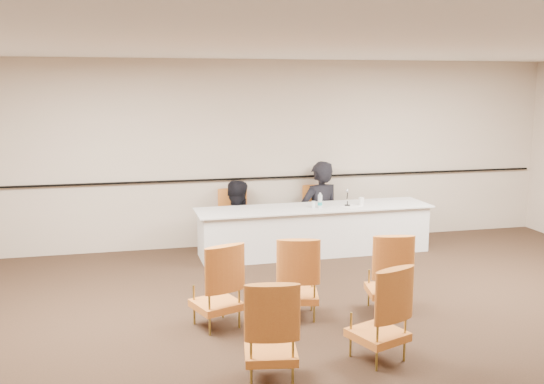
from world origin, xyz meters
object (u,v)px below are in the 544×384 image
at_px(coffee_cup, 361,201).
at_px(panelist_second_chair, 235,220).
at_px(aud_chair_back_mid, 378,312).
at_px(panelist_main_chair, 320,215).
at_px(microphone, 347,198).
at_px(drinking_glass, 314,204).
at_px(panelist_main, 320,219).
at_px(panelist_second, 235,232).
at_px(water_bottle, 320,200).
at_px(aud_chair_front_mid, 297,276).
at_px(aud_chair_back_left, 271,329).
at_px(aud_chair_front_left, 216,284).
at_px(panel_table, 314,230).
at_px(aud_chair_front_right, 388,272).

bearing_deg(coffee_cup, panelist_second_chair, 163.26).
bearing_deg(aud_chair_back_mid, panelist_main_chair, 58.73).
bearing_deg(aud_chair_back_mid, coffee_cup, 50.02).
bearing_deg(microphone, drinking_glass, -163.15).
xyz_separation_m(panelist_main, coffee_cup, (0.48, -0.60, 0.39)).
bearing_deg(panelist_second, water_bottle, 161.61).
height_order(panelist_main_chair, panelist_second_chair, same).
distance_m(aud_chair_front_mid, aud_chair_back_left, 1.52).
xyz_separation_m(aud_chair_back_left, aud_chair_back_mid, (1.09, 0.16, 0.00)).
xyz_separation_m(microphone, aud_chair_back_left, (-2.13, -3.82, -0.38)).
height_order(panelist_main, aud_chair_front_mid, panelist_main).
bearing_deg(aud_chair_front_left, panelist_main_chair, 34.60).
bearing_deg(coffee_cup, panelist_second, 163.26).
height_order(microphone, coffee_cup, microphone).
bearing_deg(panel_table, panelist_second_chair, 154.36).
height_order(panelist_main, aud_chair_back_mid, panelist_main).
relative_size(panelist_second_chair, aud_chair_back_mid, 1.00).
relative_size(panelist_main, aud_chair_front_right, 2.03).
xyz_separation_m(panelist_main, microphone, (0.26, -0.60, 0.45)).
bearing_deg(drinking_glass, panelist_second, 153.58).
distance_m(panelist_main_chair, aud_chair_back_mid, 4.33).
xyz_separation_m(microphone, aud_chair_back_mid, (-1.04, -3.66, -0.38)).
xyz_separation_m(panel_table, drinking_glass, (-0.03, -0.04, 0.42)).
bearing_deg(aud_chair_back_mid, panelist_second_chair, 77.75).
height_order(panelist_second, drinking_glass, panelist_second).
height_order(microphone, aud_chair_back_left, microphone).
height_order(coffee_cup, aud_chair_front_left, aud_chair_front_left).
xyz_separation_m(aud_chair_front_left, aud_chair_front_right, (1.99, -0.02, 0.00)).
height_order(water_bottle, aud_chair_front_right, water_bottle).
distance_m(panel_table, water_bottle, 0.50).
height_order(coffee_cup, aud_chair_front_right, aud_chair_front_right).
height_order(panelist_main, aud_chair_back_left, panelist_main).
bearing_deg(panelist_main, coffee_cup, 114.42).
bearing_deg(panel_table, aud_chair_front_right, -89.27).
bearing_deg(coffee_cup, panelist_main_chair, 128.68).
bearing_deg(drinking_glass, coffee_cup, -0.93).
distance_m(microphone, aud_chair_back_left, 4.39).
bearing_deg(aud_chair_back_left, drinking_glass, 76.89).
bearing_deg(aud_chair_front_left, panelist_main, 34.60).
bearing_deg(microphone, panel_table, -167.09).
bearing_deg(aud_chair_front_mid, drinking_glass, 81.46).
height_order(panel_table, panelist_second, panelist_second).
height_order(aud_chair_front_mid, aud_chair_front_right, same).
xyz_separation_m(panel_table, panelist_second_chair, (-1.16, 0.53, 0.11)).
bearing_deg(aud_chair_back_mid, aud_chair_back_left, 167.32).
bearing_deg(aud_chair_front_left, water_bottle, 31.00).
xyz_separation_m(microphone, aud_chair_front_left, (-2.43, -2.51, -0.38)).
height_order(drinking_glass, aud_chair_back_mid, aud_chair_back_mid).
relative_size(panel_table, panelist_main_chair, 3.87).
relative_size(panelist_second_chair, aud_chair_back_left, 1.00).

